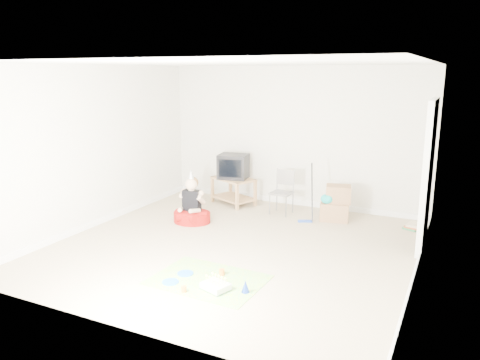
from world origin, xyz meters
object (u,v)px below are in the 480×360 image
at_px(tv_stand, 233,189).
at_px(birthday_cake, 216,287).
at_px(folding_chair, 282,193).
at_px(crt_tv, 233,166).
at_px(cardboard_boxes, 336,204).
at_px(seated_woman, 192,211).

distance_m(tv_stand, birthday_cake, 3.69).
bearing_deg(birthday_cake, folding_chair, 97.15).
distance_m(crt_tv, folding_chair, 1.14).
bearing_deg(cardboard_boxes, seated_woman, -151.44).
bearing_deg(folding_chair, birthday_cake, -82.85).
xyz_separation_m(folding_chair, cardboard_boxes, (0.97, 0.06, -0.10)).
xyz_separation_m(seated_woman, birthday_cake, (1.58, -2.06, -0.16)).
relative_size(tv_stand, cardboard_boxes, 1.57).
height_order(cardboard_boxes, seated_woman, seated_woman).
bearing_deg(cardboard_boxes, folding_chair, -176.36).
height_order(crt_tv, birthday_cake, crt_tv).
relative_size(crt_tv, birthday_cake, 1.48).
bearing_deg(cardboard_boxes, birthday_cake, -99.98).
bearing_deg(crt_tv, folding_chair, -21.23).
bearing_deg(birthday_cake, seated_woman, 127.64).
distance_m(tv_stand, crt_tv, 0.44).
height_order(folding_chair, cardboard_boxes, folding_chair).
relative_size(tv_stand, folding_chair, 1.20).
height_order(crt_tv, cardboard_boxes, crt_tv).
height_order(seated_woman, birthday_cake, seated_woman).
distance_m(tv_stand, folding_chair, 1.09).
bearing_deg(folding_chair, crt_tv, 168.84).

